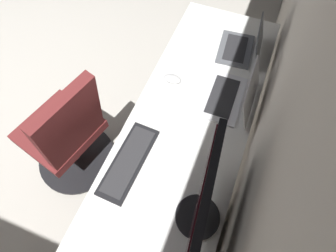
# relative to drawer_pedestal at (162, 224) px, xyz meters

# --- Properties ---
(wall_back) EXTENTS (4.96, 0.10, 2.60)m
(wall_back) POSITION_rel_drawer_pedestal_xyz_m (-0.55, 0.36, 0.95)
(wall_back) COLOR beige
(wall_back) RESTS_ON ground
(desk) EXTENTS (2.22, 0.63, 0.73)m
(desk) POSITION_rel_drawer_pedestal_xyz_m (-0.29, -0.03, 0.32)
(desk) COLOR white
(desk) RESTS_ON ground
(drawer_pedestal) EXTENTS (0.40, 0.51, 0.69)m
(drawer_pedestal) POSITION_rel_drawer_pedestal_xyz_m (0.00, 0.00, 0.00)
(drawer_pedestal) COLOR white
(drawer_pedestal) RESTS_ON ground
(monitor_primary) EXTENTS (0.52, 0.20, 0.43)m
(monitor_primary) POSITION_rel_drawer_pedestal_xyz_m (-0.02, 0.17, 0.63)
(monitor_primary) COLOR black
(monitor_primary) RESTS_ON desk
(laptop_leftmost) EXTENTS (0.34, 0.28, 0.21)m
(laptop_leftmost) POSITION_rel_drawer_pedestal_xyz_m (-0.69, 0.15, 0.43)
(laptop_leftmost) COLOR silver
(laptop_leftmost) RESTS_ON desk
(laptop_center) EXTENTS (0.30, 0.27, 0.20)m
(laptop_center) POSITION_rel_drawer_pedestal_xyz_m (-1.07, 0.12, 0.43)
(laptop_center) COLOR #595B60
(laptop_center) RESTS_ON desk
(keyboard_main) EXTENTS (0.43, 0.16, 0.02)m
(keyboard_main) POSITION_rel_drawer_pedestal_xyz_m (-0.14, -0.23, 0.39)
(keyboard_main) COLOR black
(keyboard_main) RESTS_ON desk
(mouse_main) EXTENTS (0.06, 0.10, 0.03)m
(mouse_main) POSITION_rel_drawer_pedestal_xyz_m (-0.70, -0.21, 0.40)
(mouse_main) COLOR silver
(mouse_main) RESTS_ON desk
(office_chair) EXTENTS (0.56, 0.59, 0.97)m
(office_chair) POSITION_rel_drawer_pedestal_xyz_m (-0.25, -0.73, 0.11)
(office_chair) COLOR maroon
(office_chair) RESTS_ON ground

